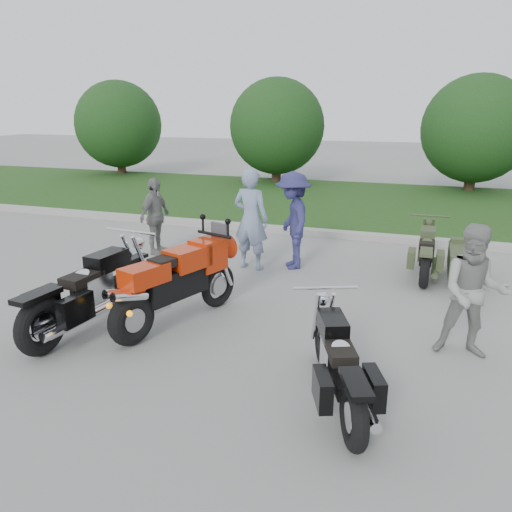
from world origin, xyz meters
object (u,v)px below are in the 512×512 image
(sportbike_red, at_px, (175,281))
(cruiser_left, at_px, (88,295))
(cruiser_right, at_px, (339,368))
(person_grey, at_px, (474,292))
(person_denim, at_px, (293,221))
(person_back, at_px, (155,216))
(cruiser_sidecar, at_px, (448,258))
(person_stripe, at_px, (251,219))

(sportbike_red, xyz_separation_m, cruiser_left, (-1.05, -0.51, -0.14))
(cruiser_right, distance_m, person_grey, 2.09)
(person_denim, bearing_deg, sportbike_red, -41.03)
(person_denim, bearing_deg, cruiser_right, -4.75)
(cruiser_left, height_order, person_back, person_back)
(cruiser_sidecar, xyz_separation_m, person_back, (-5.65, -0.26, 0.41))
(cruiser_left, bearing_deg, person_stripe, 76.05)
(cruiser_sidecar, bearing_deg, cruiser_right, -103.74)
(sportbike_red, distance_m, person_grey, 3.79)
(cruiser_sidecar, distance_m, person_back, 5.67)
(sportbike_red, relative_size, cruiser_sidecar, 1.07)
(person_stripe, bearing_deg, person_denim, -148.50)
(cruiser_right, height_order, cruiser_sidecar, cruiser_right)
(sportbike_red, distance_m, person_denim, 3.18)
(cruiser_sidecar, bearing_deg, sportbike_red, -137.05)
(sportbike_red, bearing_deg, cruiser_sidecar, 61.70)
(person_back, bearing_deg, cruiser_right, -128.69)
(sportbike_red, distance_m, cruiser_right, 2.76)
(cruiser_right, bearing_deg, cruiser_sidecar, 54.07)
(cruiser_left, relative_size, person_stripe, 1.35)
(cruiser_right, xyz_separation_m, person_grey, (1.31, 1.57, 0.40))
(person_stripe, bearing_deg, cruiser_sidecar, -162.62)
(sportbike_red, xyz_separation_m, person_grey, (3.77, 0.36, 0.18))
(person_stripe, relative_size, person_back, 1.20)
(sportbike_red, xyz_separation_m, person_denim, (0.85, 3.05, 0.26))
(sportbike_red, relative_size, person_denim, 1.24)
(person_denim, bearing_deg, cruiser_left, -53.63)
(person_stripe, height_order, person_back, person_stripe)
(sportbike_red, xyz_separation_m, person_stripe, (0.13, 2.74, 0.30))
(person_stripe, bearing_deg, cruiser_left, 78.08)
(cruiser_left, distance_m, person_stripe, 3.48)
(sportbike_red, xyz_separation_m, cruiser_right, (2.46, -1.22, -0.23))
(cruiser_left, relative_size, person_back, 1.62)
(person_denim, bearing_deg, person_back, -115.32)
(sportbike_red, xyz_separation_m, cruiser_sidecar, (3.60, 3.30, -0.27))
(sportbike_red, relative_size, person_back, 1.42)
(cruiser_right, xyz_separation_m, person_denim, (-1.61, 4.27, 0.48))
(person_denim, height_order, person_back, person_denim)
(cruiser_left, distance_m, person_back, 3.69)
(cruiser_right, distance_m, person_stripe, 4.62)
(sportbike_red, relative_size, cruiser_right, 1.11)
(person_grey, bearing_deg, person_denim, 135.26)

